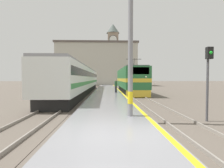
{
  "coord_description": "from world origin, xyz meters",
  "views": [
    {
      "loc": [
        -0.18,
        -6.14,
        2.23
      ],
      "look_at": [
        0.73,
        21.8,
        1.3
      ],
      "focal_mm": 28.0,
      "sensor_mm": 36.0,
      "label": 1
    }
  ],
  "objects": [
    {
      "name": "station_building",
      "position": [
        -2.95,
        47.04,
        6.35
      ],
      "size": [
        23.65,
        9.93,
        12.65
      ],
      "color": "#B7B2A3",
      "rests_on": "ground"
    },
    {
      "name": "catenary_mast",
      "position": [
        1.11,
        2.31,
        4.12
      ],
      "size": [
        2.73,
        0.26,
        7.42
      ],
      "color": "gray",
      "rests_on": "platform"
    },
    {
      "name": "clock_tower",
      "position": [
        2.36,
        60.98,
        12.25
      ],
      "size": [
        4.91,
        4.91,
        22.93
      ],
      "color": "gray",
      "rests_on": "ground"
    },
    {
      "name": "signal_post",
      "position": [
        5.03,
        2.6,
        2.56
      ],
      "size": [
        0.3,
        0.39,
        3.8
      ],
      "color": "#4C4C51",
      "rests_on": "ground"
    },
    {
      "name": "platform",
      "position": [
        0.0,
        25.0,
        0.19
      ],
      "size": [
        3.84,
        140.0,
        0.39
      ],
      "color": "gray",
      "rests_on": "ground"
    },
    {
      "name": "rail_track_near",
      "position": [
        3.42,
        25.0,
        0.03
      ],
      "size": [
        2.83,
        140.0,
        0.16
      ],
      "color": "#60564C",
      "rests_on": "ground"
    },
    {
      "name": "ground_plane",
      "position": [
        0.0,
        30.0,
        0.0
      ],
      "size": [
        200.0,
        200.0,
        0.0
      ],
      "primitive_type": "plane",
      "color": "#60564C"
    },
    {
      "name": "locomotive_train",
      "position": [
        3.42,
        20.37,
        1.94
      ],
      "size": [
        2.92,
        14.81,
        4.76
      ],
      "color": "black",
      "rests_on": "ground"
    },
    {
      "name": "person_on_platform",
      "position": [
        1.05,
        16.42,
        1.27
      ],
      "size": [
        0.34,
        0.34,
        1.69
      ],
      "color": "#23232D",
      "rests_on": "platform"
    },
    {
      "name": "passenger_train",
      "position": [
        -3.86,
        19.83,
        2.03
      ],
      "size": [
        2.92,
        30.41,
        3.75
      ],
      "color": "black",
      "rests_on": "ground"
    },
    {
      "name": "rail_track_far",
      "position": [
        -3.86,
        25.0,
        0.03
      ],
      "size": [
        2.84,
        140.0,
        0.16
      ],
      "color": "#60564C",
      "rests_on": "ground"
    }
  ]
}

